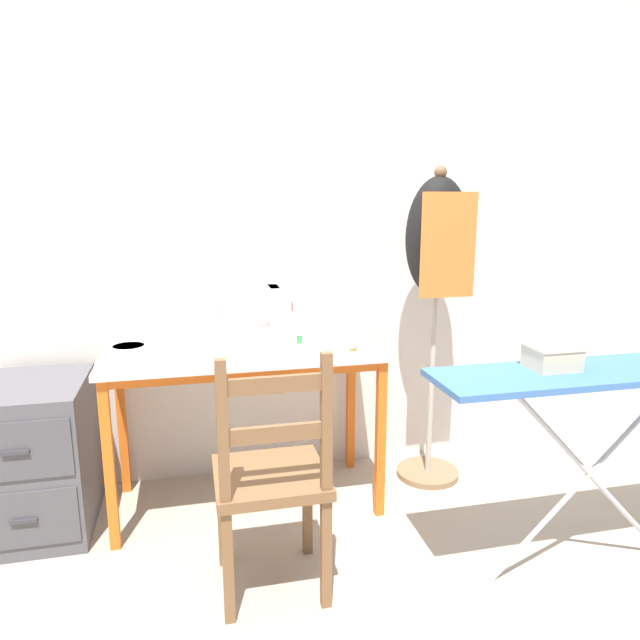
% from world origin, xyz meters
% --- Properties ---
extents(ground_plane, '(14.00, 14.00, 0.00)m').
position_xyz_m(ground_plane, '(0.00, 0.00, 0.00)').
color(ground_plane, tan).
extents(wall_back, '(10.00, 0.05, 2.55)m').
position_xyz_m(wall_back, '(0.00, 0.63, 1.27)').
color(wall_back, silver).
rests_on(wall_back, ground_plane).
extents(sewing_table, '(1.23, 0.56, 0.76)m').
position_xyz_m(sewing_table, '(0.00, 0.27, 0.67)').
color(sewing_table, silver).
rests_on(sewing_table, ground_plane).
extents(sewing_machine, '(0.36, 0.18, 0.29)m').
position_xyz_m(sewing_machine, '(0.07, 0.34, 0.89)').
color(sewing_machine, white).
rests_on(sewing_machine, sewing_table).
extents(fabric_bowl, '(0.17, 0.17, 0.05)m').
position_xyz_m(fabric_bowl, '(-0.49, 0.26, 0.79)').
color(fabric_bowl, silver).
rests_on(fabric_bowl, sewing_table).
extents(scissors, '(0.13, 0.13, 0.01)m').
position_xyz_m(scissors, '(0.50, 0.16, 0.76)').
color(scissors, silver).
rests_on(scissors, sewing_table).
extents(thread_spool_near_machine, '(0.03, 0.03, 0.04)m').
position_xyz_m(thread_spool_near_machine, '(0.26, 0.31, 0.78)').
color(thread_spool_near_machine, green).
rests_on(thread_spool_near_machine, sewing_table).
extents(wooden_chair, '(0.40, 0.38, 0.94)m').
position_xyz_m(wooden_chair, '(0.03, -0.36, 0.45)').
color(wooden_chair, brown).
rests_on(wooden_chair, ground_plane).
extents(filing_cabinet, '(0.44, 0.55, 0.66)m').
position_xyz_m(filing_cabinet, '(-0.90, 0.29, 0.33)').
color(filing_cabinet, '#4C4C51').
rests_on(filing_cabinet, ground_plane).
extents(dress_form, '(0.32, 0.32, 1.57)m').
position_xyz_m(dress_form, '(0.94, 0.33, 1.15)').
color(dress_form, '#846647').
rests_on(dress_form, ground_plane).
extents(ironing_board, '(1.28, 0.32, 0.82)m').
position_xyz_m(ironing_board, '(1.23, -0.49, 0.77)').
color(ironing_board, '#3D6BAD').
rests_on(ironing_board, ground_plane).
extents(storage_box, '(0.18, 0.15, 0.09)m').
position_xyz_m(storage_box, '(1.05, -0.45, 0.86)').
color(storage_box, beige).
rests_on(storage_box, ironing_board).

